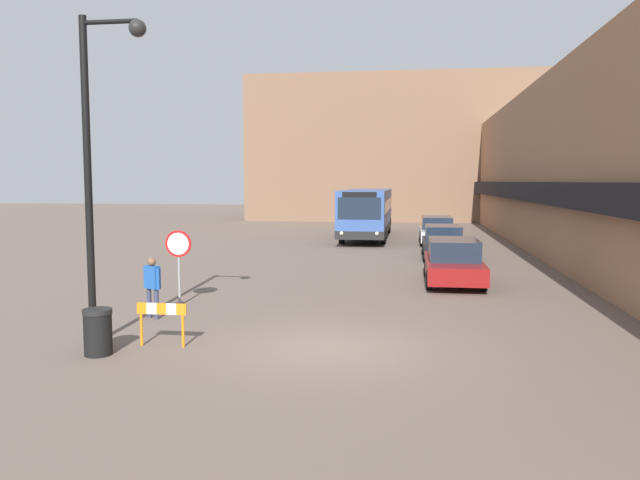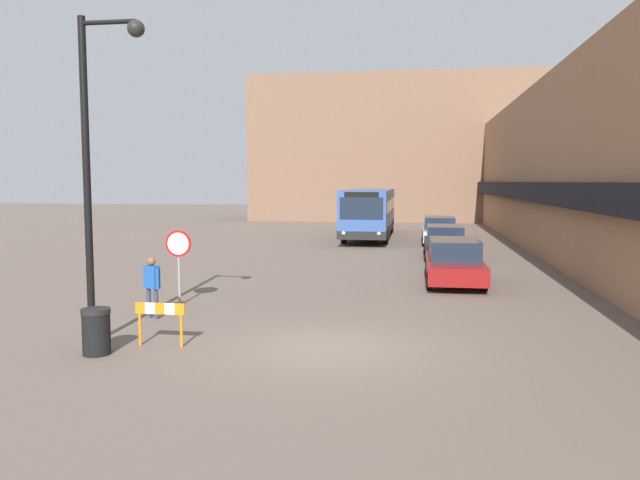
% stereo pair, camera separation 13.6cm
% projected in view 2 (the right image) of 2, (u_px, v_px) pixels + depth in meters
% --- Properties ---
extents(ground_plane, '(160.00, 160.00, 0.00)m').
position_uv_depth(ground_plane, '(326.00, 348.00, 13.23)').
color(ground_plane, '#66564C').
extents(building_row_right, '(5.50, 60.00, 8.30)m').
position_uv_depth(building_row_right, '(562.00, 170.00, 34.96)').
color(building_row_right, '#996B4C').
rests_on(building_row_right, ground_plane).
extents(building_backdrop_far, '(26.00, 8.00, 12.89)m').
position_uv_depth(building_backdrop_far, '(396.00, 149.00, 57.09)').
color(building_backdrop_far, brown).
rests_on(building_backdrop_far, ground_plane).
extents(city_bus, '(2.65, 12.51, 3.01)m').
position_uv_depth(city_bus, '(370.00, 212.00, 38.98)').
color(city_bus, '#335193').
rests_on(city_bus, ground_plane).
extents(parked_car_front, '(1.92, 4.87, 1.52)m').
position_uv_depth(parked_car_front, '(454.00, 261.00, 21.62)').
color(parked_car_front, maroon).
rests_on(parked_car_front, ground_plane).
extents(parked_car_middle, '(1.85, 4.70, 1.50)m').
position_uv_depth(parked_car_middle, '(445.00, 242.00, 28.74)').
color(parked_car_middle, black).
rests_on(parked_car_middle, ground_plane).
extents(parked_car_back, '(1.90, 4.89, 1.53)m').
position_uv_depth(parked_car_back, '(439.00, 230.00, 35.36)').
color(parked_car_back, '#B7B7BC').
rests_on(parked_car_back, ground_plane).
extents(stop_sign, '(0.76, 0.08, 2.16)m').
position_uv_depth(stop_sign, '(178.00, 251.00, 17.63)').
color(stop_sign, gray).
rests_on(stop_sign, ground_plane).
extents(street_lamp, '(1.46, 0.36, 6.96)m').
position_uv_depth(street_lamp, '(97.00, 146.00, 13.17)').
color(street_lamp, black).
rests_on(street_lamp, ground_plane).
extents(pedestrian, '(0.47, 0.36, 1.59)m').
position_uv_depth(pedestrian, '(152.00, 282.00, 16.05)').
color(pedestrian, '#333851').
rests_on(pedestrian, ground_plane).
extents(trash_bin, '(0.59, 0.59, 0.95)m').
position_uv_depth(trash_bin, '(96.00, 331.00, 12.71)').
color(trash_bin, black).
rests_on(trash_bin, ground_plane).
extents(construction_barricade, '(1.10, 0.06, 0.94)m').
position_uv_depth(construction_barricade, '(160.00, 316.00, 13.33)').
color(construction_barricade, orange).
rests_on(construction_barricade, ground_plane).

